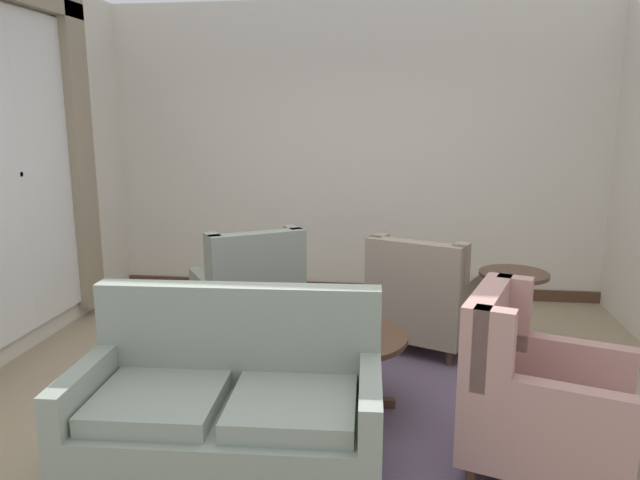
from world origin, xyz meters
TOP-DOWN VIEW (x-y plane):
  - ground at (0.00, 0.00)m, footprint 7.77×7.77m
  - wall_back at (0.00, 2.78)m, footprint 5.40×0.08m
  - wall_left at (-2.62, 0.83)m, footprint 0.08×3.89m
  - baseboard_back at (0.00, 2.72)m, footprint 5.24×0.03m
  - area_rug at (0.00, 0.30)m, footprint 3.33×3.33m
  - window_with_curtains at (-2.53, 0.85)m, footprint 0.12×2.08m
  - coffee_table at (0.12, 0.11)m, footprint 0.86×0.86m
  - porcelain_vase at (0.12, 0.07)m, footprint 0.15×0.15m
  - settee at (-0.39, -0.77)m, footprint 1.63×0.88m
  - armchair_back_corner at (-0.77, 1.14)m, footprint 1.12×1.14m
  - armchair_far_left at (1.22, -0.48)m, footprint 1.03×0.97m
  - armchair_near_window at (0.70, 1.27)m, footprint 1.05×1.07m
  - side_table at (1.37, 1.04)m, footprint 0.53×0.53m

SIDE VIEW (x-z plane):
  - ground at x=0.00m, z-range 0.00..0.00m
  - area_rug at x=0.00m, z-range 0.00..0.01m
  - baseboard_back at x=0.00m, z-range 0.00..0.12m
  - settee at x=-0.39m, z-range -0.09..0.93m
  - armchair_near_window at x=0.70m, z-range -0.06..0.90m
  - coffee_table at x=0.12m, z-range 0.16..0.69m
  - armchair_back_corner at x=-0.77m, z-range -0.08..0.94m
  - armchair_far_left at x=1.22m, z-range -0.07..0.94m
  - side_table at x=1.37m, z-range 0.08..0.82m
  - porcelain_vase at x=0.12m, z-range 0.50..0.83m
  - wall_back at x=0.00m, z-range 0.00..3.07m
  - wall_left at x=-2.62m, z-range 0.00..3.07m
  - window_with_curtains at x=-2.53m, z-range 0.19..3.06m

